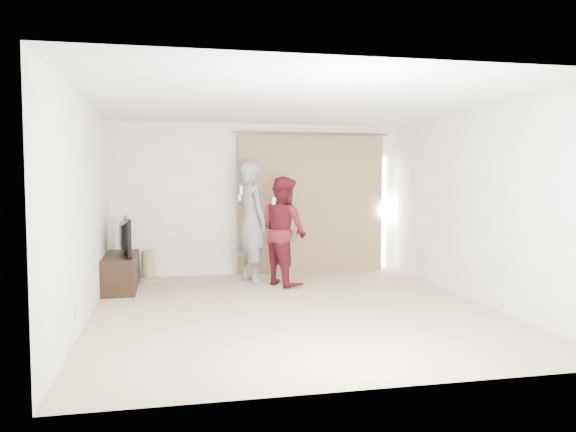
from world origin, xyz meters
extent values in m
plane|color=#C8B296|center=(0.00, 0.00, 0.00)|extent=(5.50, 5.50, 0.00)
cube|color=white|center=(0.00, 2.75, 1.30)|extent=(5.00, 0.04, 2.60)
cube|color=white|center=(-2.50, 0.00, 1.30)|extent=(0.04, 5.50, 2.60)
cube|color=white|center=(-2.48, 0.40, 1.20)|extent=(0.02, 0.08, 0.12)
cube|color=white|center=(-2.48, -0.90, 0.30)|extent=(0.02, 0.08, 0.12)
cube|color=white|center=(0.00, 0.00, 2.60)|extent=(5.00, 5.50, 0.01)
cube|color=#9F8961|center=(0.90, 2.68, 1.20)|extent=(2.60, 0.10, 2.40)
cylinder|color=#675D48|center=(0.90, 2.68, 2.44)|extent=(2.80, 0.03, 0.03)
cube|color=white|center=(2.26, 2.72, 1.05)|extent=(0.08, 0.04, 2.00)
cube|color=black|center=(-2.27, 1.81, 0.26)|extent=(0.46, 1.34, 0.52)
imported|color=black|center=(-2.27, 1.81, 0.80)|extent=(0.26, 0.99, 0.57)
cylinder|color=tan|center=(-1.89, 2.40, 0.03)|extent=(0.37, 0.37, 0.06)
cylinder|color=tan|center=(-1.89, 2.40, 0.28)|extent=(0.21, 0.21, 0.43)
imported|color=gray|center=(-0.26, 2.00, 0.96)|extent=(0.69, 0.83, 1.93)
cube|color=white|center=(-0.44, 1.90, 1.48)|extent=(0.04, 0.04, 0.14)
cube|color=white|center=(-0.44, 2.12, 1.35)|extent=(0.05, 0.05, 0.09)
imported|color=#51121A|center=(0.20, 1.65, 0.85)|extent=(0.92, 1.01, 1.69)
cube|color=white|center=(0.02, 1.55, 1.30)|extent=(0.04, 0.04, 0.14)
cube|color=white|center=(0.02, 1.77, 1.19)|extent=(0.05, 0.05, 0.09)
camera|label=1|loc=(-1.54, -6.87, 1.69)|focal=35.00mm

